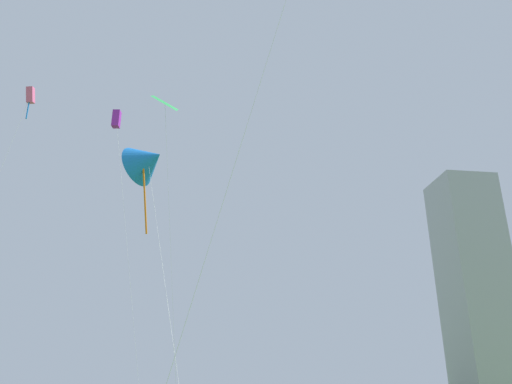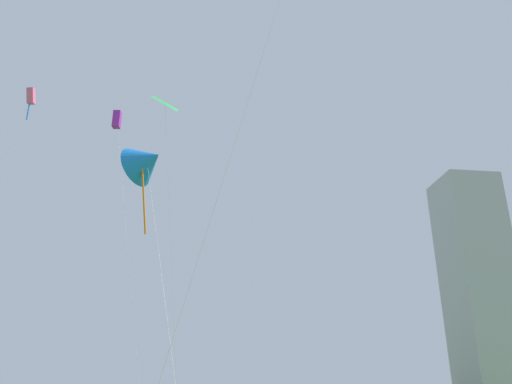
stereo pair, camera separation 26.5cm
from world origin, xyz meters
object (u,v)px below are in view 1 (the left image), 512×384
Objects in this scene: kite_flying_2 at (163,103)px; distant_highrise_0 at (473,284)px; kite_flying_1 at (28,97)px; kite_flying_0 at (114,119)px; kite_flying_3 at (146,161)px.

distant_highrise_0 reaches higher than kite_flying_2.
kite_flying_2 is at bearing 3.58° from kite_flying_1.
distant_highrise_0 is at bearing 53.05° from kite_flying_1.
kite_flying_0 is 16.30m from kite_flying_3.
kite_flying_0 is 116.78m from distant_highrise_0.
kite_flying_0 is 6.93m from kite_flying_1.
distant_highrise_0 is (62.89, 106.28, 14.89)m from kite_flying_3.
kite_flying_2 is at bearing 96.88° from kite_flying_3.
kite_flying_1 is at bearing 145.44° from kite_flying_3.
kite_flying_0 reaches higher than kite_flying_1.
kite_flying_2 is 0.41× the size of distant_highrise_0.
kite_flying_3 is (11.24, -7.74, -9.00)m from kite_flying_1.
distant_highrise_0 is (63.90, 97.90, 6.06)m from kite_flying_2.
kite_flying_0 reaches higher than kite_flying_2.
kite_flying_2 is (4.74, -3.58, -0.63)m from kite_flying_0.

